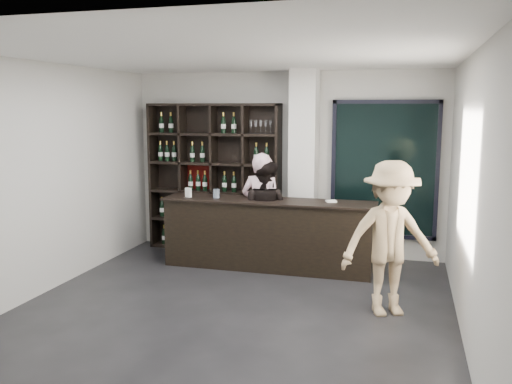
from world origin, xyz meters
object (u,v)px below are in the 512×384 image
(wine_shelf, at_px, (214,178))
(tasting_counter, at_px, (268,234))
(taster_pink, at_px, (262,210))
(taster_black, at_px, (265,214))
(customer, at_px, (390,239))

(wine_shelf, relative_size, tasting_counter, 0.78)
(taster_pink, relative_size, taster_black, 1.07)
(tasting_counter, distance_m, customer, 2.25)
(taster_pink, relative_size, customer, 0.96)
(customer, bearing_deg, wine_shelf, 119.47)
(tasting_counter, xyz_separation_m, taster_pink, (-0.12, 0.10, 0.33))
(taster_black, distance_m, customer, 2.34)
(wine_shelf, height_order, tasting_counter, wine_shelf)
(taster_black, bearing_deg, tasting_counter, 138.11)
(tasting_counter, bearing_deg, taster_black, 124.49)
(wine_shelf, distance_m, customer, 3.62)
(wine_shelf, height_order, taster_black, wine_shelf)
(tasting_counter, bearing_deg, customer, -37.51)
(wine_shelf, xyz_separation_m, taster_black, (1.05, -0.72, -0.41))
(wine_shelf, height_order, taster_pink, wine_shelf)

